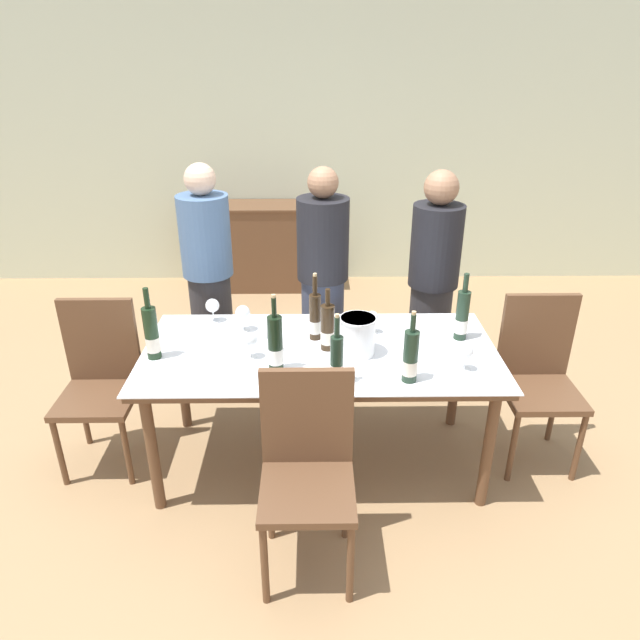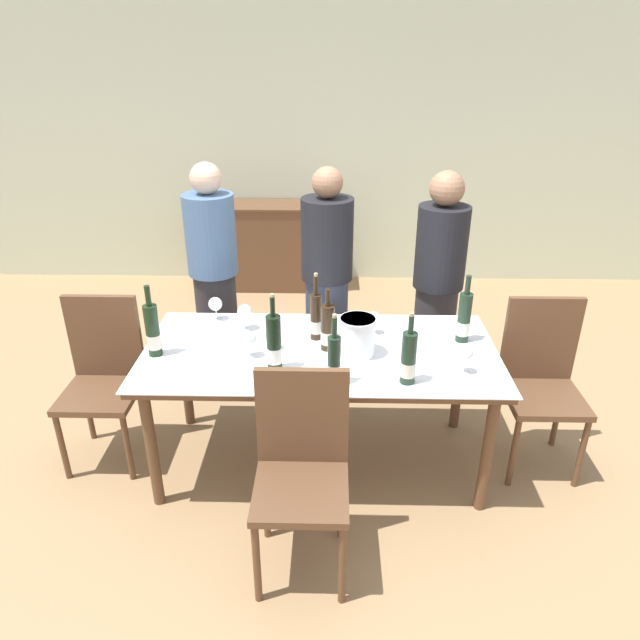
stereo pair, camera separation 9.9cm
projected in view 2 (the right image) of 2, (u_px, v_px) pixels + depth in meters
ground_plane at (320, 460)px, 3.42m from camera, size 12.00×12.00×0.00m
back_wall at (327, 142)px, 5.59m from camera, size 8.00×0.10×2.80m
sideboard_cabinet at (266, 246)px, 5.76m from camera, size 1.32×0.46×0.86m
dining_table at (320, 361)px, 3.12m from camera, size 1.92×0.92×0.75m
ice_bucket at (357, 335)px, 3.01m from camera, size 0.20×0.20×0.21m
wine_bottle_0 at (334, 361)px, 2.73m from camera, size 0.06×0.06×0.37m
wine_bottle_1 at (316, 317)px, 3.16m from camera, size 0.07×0.07×0.39m
wine_bottle_2 at (153, 331)px, 2.99m from camera, size 0.07×0.07×0.40m
wine_bottle_3 at (274, 345)px, 2.85m from camera, size 0.08×0.08×0.42m
wine_bottle_4 at (328, 329)px, 3.05m from camera, size 0.08×0.08×0.35m
wine_bottle_5 at (464, 318)px, 3.13m from camera, size 0.07×0.07×0.39m
wine_bottle_6 at (408, 359)px, 2.74m from camera, size 0.08×0.08×0.37m
wine_glass_0 at (466, 355)px, 2.84m from camera, size 0.07×0.07×0.14m
wine_glass_1 at (250, 339)px, 2.99m from camera, size 0.08×0.08×0.15m
wine_glass_2 at (269, 332)px, 3.05m from camera, size 0.08×0.08×0.16m
wine_glass_3 at (215, 305)px, 3.40m from camera, size 0.08×0.08×0.14m
wine_glass_4 at (245, 312)px, 3.28m from camera, size 0.09×0.09×0.16m
wine_glass_5 at (374, 319)px, 3.24m from camera, size 0.07×0.07×0.13m
chair_near_front at (302, 461)px, 2.56m from camera, size 0.42×0.42×0.97m
chair_right_end at (541, 374)px, 3.23m from camera, size 0.42×0.42×0.99m
chair_left_end at (103, 370)px, 3.29m from camera, size 0.42×0.42×0.98m
person_host at (215, 283)px, 3.83m from camera, size 0.33×0.33×1.60m
person_guest_left at (327, 290)px, 3.73m from camera, size 0.33×0.33×1.60m
person_guest_right at (437, 290)px, 3.78m from camera, size 0.33×0.33×1.56m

